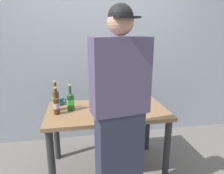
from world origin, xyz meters
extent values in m
plane|color=slate|center=(0.00, 0.00, 0.00)|extent=(8.00, 8.00, 0.00)
cube|color=olive|center=(0.00, 0.00, 0.71)|extent=(1.29, 0.71, 0.04)
cylinder|color=#2D2D30|center=(-0.59, -0.30, 0.35)|extent=(0.07, 0.07, 0.69)
cylinder|color=#2D2D30|center=(0.59, -0.30, 0.35)|extent=(0.07, 0.07, 0.69)
cylinder|color=#2D2D30|center=(-0.59, 0.30, 0.35)|extent=(0.07, 0.07, 0.69)
cylinder|color=#2D2D30|center=(0.59, 0.30, 0.35)|extent=(0.07, 0.07, 0.69)
cube|color=#B7BABC|center=(0.25, 0.02, 0.74)|extent=(0.37, 0.29, 0.01)
cube|color=#232326|center=(0.26, 0.00, 0.74)|extent=(0.30, 0.18, 0.00)
cube|color=#B7BABC|center=(0.23, 0.18, 0.85)|extent=(0.35, 0.15, 0.22)
cube|color=black|center=(0.23, 0.18, 0.85)|extent=(0.32, 0.13, 0.20)
cylinder|color=#472B14|center=(-0.53, -0.03, 0.81)|extent=(0.06, 0.06, 0.17)
cone|color=#472B14|center=(-0.53, -0.03, 0.91)|extent=(0.06, 0.06, 0.02)
cylinder|color=#472B14|center=(-0.53, -0.03, 0.96)|extent=(0.03, 0.03, 0.09)
cylinder|color=#BFB74C|center=(-0.53, -0.03, 1.01)|extent=(0.03, 0.03, 0.01)
cylinder|color=#B6ACAB|center=(-0.53, -0.03, 0.82)|extent=(0.06, 0.06, 0.06)
cylinder|color=brown|center=(-0.54, 0.07, 0.83)|extent=(0.07, 0.07, 0.21)
cone|color=brown|center=(-0.54, 0.07, 0.95)|extent=(0.07, 0.07, 0.02)
cylinder|color=brown|center=(-0.54, 0.07, 1.00)|extent=(0.03, 0.03, 0.08)
cylinder|color=#BFB74C|center=(-0.54, 0.07, 1.05)|extent=(0.03, 0.03, 0.01)
cylinder|color=#A5BC41|center=(-0.54, 0.07, 0.85)|extent=(0.07, 0.07, 0.07)
cylinder|color=#1E5123|center=(-0.39, 0.05, 0.82)|extent=(0.07, 0.07, 0.17)
cone|color=#1E5123|center=(-0.39, 0.05, 0.91)|extent=(0.07, 0.07, 0.03)
cylinder|color=#1E5123|center=(-0.39, 0.05, 0.96)|extent=(0.03, 0.03, 0.07)
cylinder|color=#BFB74C|center=(-0.39, 0.05, 1.01)|extent=(0.03, 0.03, 0.01)
cylinder|color=#40E547|center=(-0.39, 0.05, 0.82)|extent=(0.08, 0.08, 0.06)
cube|color=#2D3347|center=(0.01, -0.57, 0.46)|extent=(0.40, 0.25, 0.93)
cube|color=#594C6B|center=(0.01, -0.57, 1.22)|extent=(0.47, 0.27, 0.58)
sphere|color=#DE9E7D|center=(0.01, -0.57, 1.62)|extent=(0.19, 0.19, 0.19)
sphere|color=black|center=(0.01, -0.57, 1.65)|extent=(0.19, 0.19, 0.19)
cube|color=black|center=(0.03, -0.68, 1.64)|extent=(0.17, 0.13, 0.01)
cylinder|color=#19598C|center=(-0.51, 0.24, 0.77)|extent=(0.09, 0.09, 0.08)
torus|color=#19598C|center=(-0.47, 0.24, 0.78)|extent=(0.06, 0.01, 0.06)
cube|color=#99A3AD|center=(0.00, 0.85, 1.30)|extent=(6.00, 0.10, 2.60)
camera|label=1|loc=(-0.32, -2.06, 1.55)|focal=32.81mm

